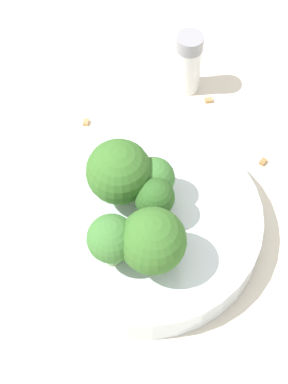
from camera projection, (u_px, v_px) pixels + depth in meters
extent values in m
plane|color=beige|center=(144.00, 231.00, 0.62)|extent=(3.00, 3.00, 0.00)
cylinder|color=silver|center=(144.00, 222.00, 0.61)|extent=(0.22, 0.22, 0.03)
cylinder|color=#8EB770|center=(113.00, 252.00, 0.56)|extent=(0.02, 0.02, 0.03)
sphere|color=#3D7533|center=(111.00, 239.00, 0.54)|extent=(0.04, 0.04, 0.04)
cylinder|color=#7A9E5B|center=(120.00, 188.00, 0.59)|extent=(0.02, 0.02, 0.03)
sphere|color=#386B28|center=(119.00, 172.00, 0.57)|extent=(0.06, 0.06, 0.06)
cylinder|color=#84AD66|center=(154.00, 209.00, 0.58)|extent=(0.02, 0.02, 0.03)
sphere|color=#2D5B23|center=(154.00, 197.00, 0.57)|extent=(0.04, 0.04, 0.04)
cylinder|color=#84AD66|center=(152.00, 255.00, 0.56)|extent=(0.02, 0.02, 0.03)
sphere|color=#386B28|center=(153.00, 241.00, 0.54)|extent=(0.06, 0.06, 0.06)
cylinder|color=#7A9E5B|center=(153.00, 190.00, 0.60)|extent=(0.02, 0.02, 0.02)
sphere|color=#3D7533|center=(154.00, 178.00, 0.58)|extent=(0.04, 0.04, 0.04)
cylinder|color=silver|center=(188.00, 69.00, 0.70)|extent=(0.03, 0.03, 0.06)
cylinder|color=gray|center=(190.00, 43.00, 0.67)|extent=(0.03, 0.03, 0.02)
cube|color=#AD7F4C|center=(209.00, 99.00, 0.71)|extent=(0.01, 0.01, 0.01)
cube|color=#AD7F4C|center=(86.00, 121.00, 0.70)|extent=(0.01, 0.01, 0.01)
cube|color=olive|center=(263.00, 161.00, 0.67)|extent=(0.01, 0.01, 0.01)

